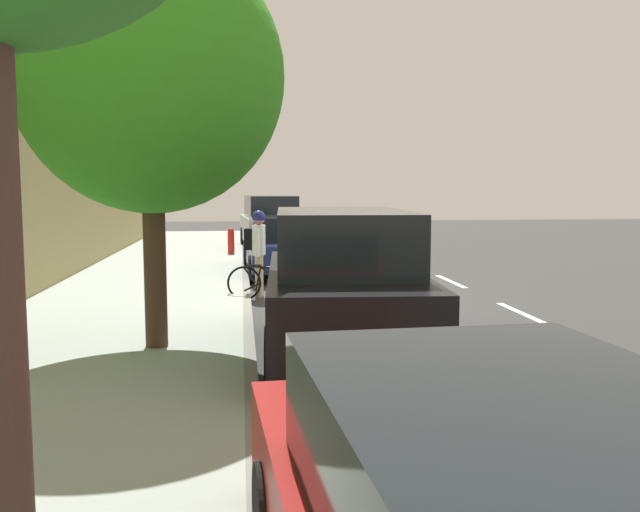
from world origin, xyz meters
name	(u,v)px	position (x,y,z in m)	size (l,w,h in m)	color
ground	(354,300)	(0.00, 0.00, 0.00)	(64.73, 64.73, 0.00)	#353535
sidewalk	(136,301)	(4.35, 0.00, 0.06)	(4.17, 40.46, 0.13)	#9DA89F
curb_edge	(247,299)	(2.19, 0.00, 0.06)	(0.16, 40.46, 0.13)	gray
lane_stripe_centre	(481,295)	(-2.79, -0.23, 0.00)	(0.14, 40.00, 0.01)	white
lane_stripe_bike_edge	(319,300)	(0.72, 0.00, 0.00)	(0.12, 40.46, 0.01)	white
building_facade	(8,199)	(6.69, 0.00, 2.07)	(0.50, 40.46, 4.14)	#9C8F5E
parked_suv_silver_nearest	(270,222)	(1.22, -11.08, 1.03)	(2.21, 4.82, 1.99)	#B7BABF
parked_sedan_dark_blue_second	(281,246)	(1.25, -4.17, 0.75)	(1.97, 4.46, 1.52)	navy
parked_suv_black_mid	(342,283)	(0.97, 4.68, 1.03)	(2.19, 4.81, 1.99)	black
bicycle_at_curb	(269,282)	(1.72, -0.14, 0.37)	(1.73, 0.46, 0.75)	black
cyclist_with_backpack	(258,244)	(1.94, -0.60, 1.12)	(0.45, 0.61, 1.81)	#C6B284
street_tree_near_cyclist	(150,76)	(3.44, 4.18, 3.74)	(3.53, 3.53, 5.44)	#4D3527
pedestrian_on_phone	(10,290)	(5.15, 4.72, 1.01)	(0.39, 0.54, 1.58)	black
fire_hydrant	(231,241)	(2.62, -8.61, 0.55)	(0.22, 0.22, 0.84)	red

